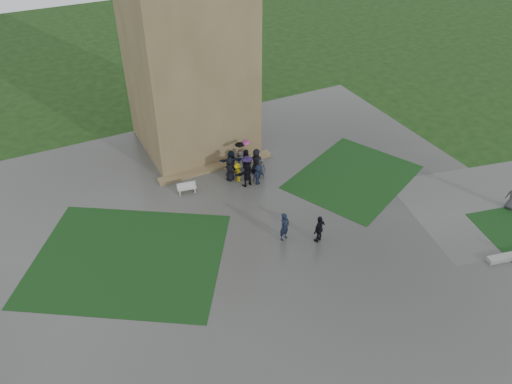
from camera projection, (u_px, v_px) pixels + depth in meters
name	position (u px, v px, depth m)	size (l,w,h in m)	color
ground	(286.00, 255.00, 29.82)	(120.00, 120.00, 0.00)	black
plaza	(270.00, 236.00, 31.26)	(34.00, 34.00, 0.02)	#3A3A37
lawn_inset_left	(128.00, 258.00, 29.60)	(11.00, 9.00, 0.01)	black
lawn_inset_right	(353.00, 177.00, 36.51)	(9.00, 7.00, 0.01)	black
tower	(186.00, 32.00, 35.35)	(8.00, 8.00, 18.00)	brown
tower_plinth	(216.00, 167.00, 37.40)	(9.00, 0.80, 0.22)	brown
bench	(187.00, 188.00, 34.75)	(1.36, 0.62, 0.76)	#B8B8B3
visitor_cluster	(244.00, 165.00, 36.02)	(3.35, 3.28, 2.38)	black
pedestrian_mid	(285.00, 227.00, 30.45)	(0.71, 0.46, 1.94)	black
pedestrian_near	(319.00, 229.00, 30.34)	(1.10, 0.62, 1.87)	black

